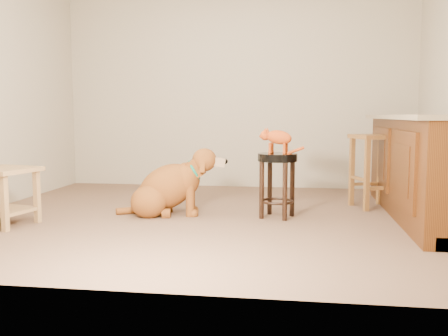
% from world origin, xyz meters
% --- Properties ---
extents(floor, '(4.50, 4.00, 0.01)m').
position_xyz_m(floor, '(0.00, 0.00, 0.00)').
color(floor, brown).
rests_on(floor, ground).
extents(room_shell, '(4.54, 4.04, 2.62)m').
position_xyz_m(room_shell, '(0.00, 0.00, 1.68)').
color(room_shell, '#B2A78F').
rests_on(room_shell, ground).
extents(cabinet_run, '(0.70, 2.56, 0.94)m').
position_xyz_m(cabinet_run, '(1.94, 0.30, 0.44)').
color(cabinet_run, '#4D280D').
rests_on(cabinet_run, ground).
extents(padded_stool, '(0.38, 0.38, 0.59)m').
position_xyz_m(padded_stool, '(0.60, 0.07, 0.42)').
color(padded_stool, black).
rests_on(padded_stool, ground).
extents(wood_stool, '(0.52, 0.52, 0.74)m').
position_xyz_m(wood_stool, '(1.55, 0.70, 0.39)').
color(wood_stool, brown).
rests_on(wood_stool, ground).
extents(side_table, '(0.57, 0.57, 0.49)m').
position_xyz_m(side_table, '(-1.68, -0.60, 0.32)').
color(side_table, olive).
rests_on(side_table, ground).
extents(golden_retriever, '(1.05, 0.57, 0.67)m').
position_xyz_m(golden_retriever, '(-0.41, 0.04, 0.25)').
color(golden_retriever, brown).
rests_on(golden_retriever, ground).
extents(tabby_kitten, '(0.41, 0.19, 0.26)m').
position_xyz_m(tabby_kitten, '(0.59, 0.07, 0.73)').
color(tabby_kitten, '#A63C10').
rests_on(tabby_kitten, padded_stool).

